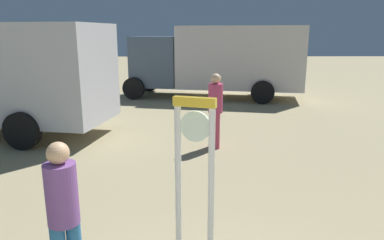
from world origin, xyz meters
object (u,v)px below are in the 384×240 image
at_px(standing_clock, 195,171).
at_px(person_near_clock, 63,212).
at_px(box_truck_far, 220,59).
at_px(person_distant, 215,107).

distance_m(standing_clock, person_near_clock, 1.41).
height_order(person_near_clock, box_truck_far, box_truck_far).
height_order(person_distant, box_truck_far, box_truck_far).
distance_m(standing_clock, person_distant, 4.65).
bearing_deg(person_near_clock, person_distant, 68.42).
bearing_deg(person_near_clock, box_truck_far, 77.18).
xyz_separation_m(person_near_clock, person_distant, (1.94, 4.91, 0.06)).
bearing_deg(person_near_clock, standing_clock, 12.94).
xyz_separation_m(standing_clock, person_near_clock, (-1.34, -0.31, -0.31)).
relative_size(person_near_clock, box_truck_far, 0.22).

